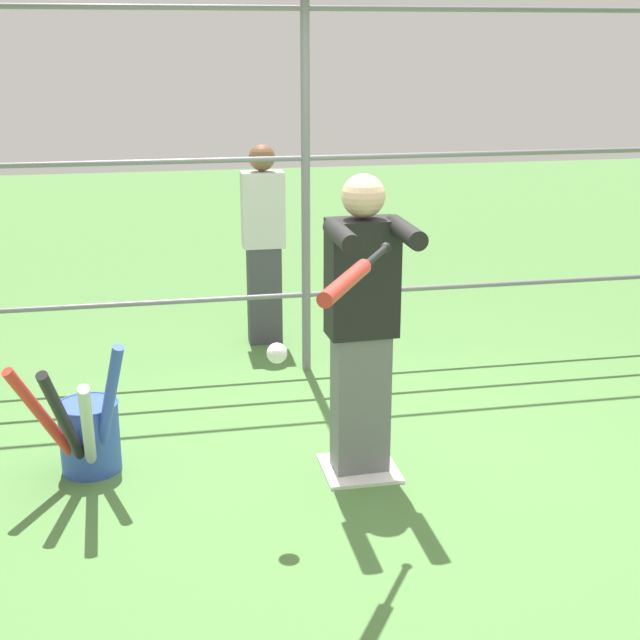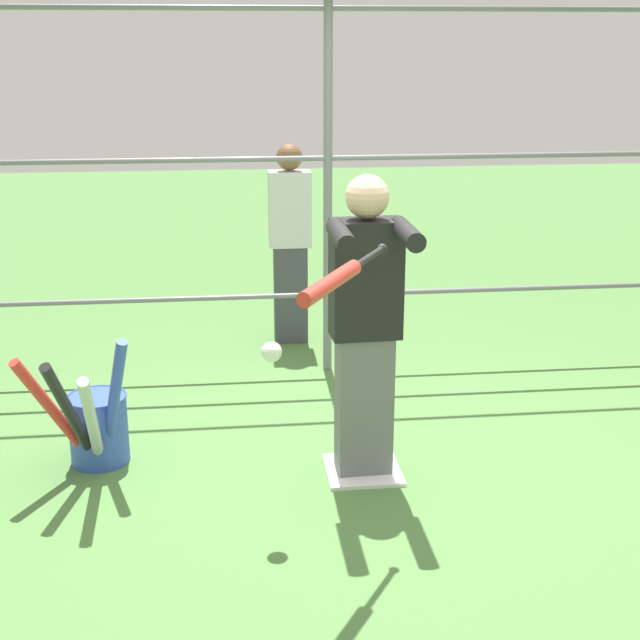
{
  "view_description": "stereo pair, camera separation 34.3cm",
  "coord_description": "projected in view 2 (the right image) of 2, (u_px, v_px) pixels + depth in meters",
  "views": [
    {
      "loc": [
        1.06,
        4.26,
        2.23
      ],
      "look_at": [
        0.25,
        0.18,
        0.93
      ],
      "focal_mm": 50.0,
      "sensor_mm": 36.0,
      "label": 1
    },
    {
      "loc": [
        0.72,
        4.31,
        2.23
      ],
      "look_at": [
        0.25,
        0.18,
        0.93
      ],
      "focal_mm": 50.0,
      "sensor_mm": 36.0,
      "label": 2
    }
  ],
  "objects": [
    {
      "name": "home_plate",
      "position": [
        363.0,
        470.0,
        4.83
      ],
      "size": [
        0.4,
        0.4,
        0.02
      ],
      "color": "white",
      "rests_on": "ground"
    },
    {
      "name": "batter",
      "position": [
        366.0,
        320.0,
        4.55
      ],
      "size": [
        0.41,
        0.55,
        1.61
      ],
      "color": "slate",
      "rests_on": "ground"
    },
    {
      "name": "softball_in_flight",
      "position": [
        272.0,
        352.0,
        4.08
      ],
      "size": [
        0.1,
        0.1,
        0.1
      ],
      "color": "white"
    },
    {
      "name": "baseball_bat_swinging",
      "position": [
        338.0,
        278.0,
        3.61
      ],
      "size": [
        0.47,
        0.72,
        0.09
      ],
      "color": "black"
    },
    {
      "name": "fence_backstop",
      "position": [
        328.0,
        158.0,
        5.9
      ],
      "size": [
        5.67,
        0.06,
        2.98
      ],
      "color": "slate",
      "rests_on": "ground"
    },
    {
      "name": "bystander_behind_fence",
      "position": [
        290.0,
        241.0,
        6.71
      ],
      "size": [
        0.31,
        0.19,
        1.52
      ],
      "color": "#3F3F47",
      "rests_on": "ground"
    },
    {
      "name": "bat_bucket",
      "position": [
        95.0,
        425.0,
        4.83
      ],
      "size": [
        0.61,
        0.81,
        0.81
      ],
      "color": "#3351B2",
      "rests_on": "ground"
    },
    {
      "name": "ground_plane",
      "position": [
        363.0,
        472.0,
        4.83
      ],
      "size": [
        24.0,
        24.0,
        0.0
      ],
      "primitive_type": "plane",
      "color": "#4C7A3D"
    }
  ]
}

